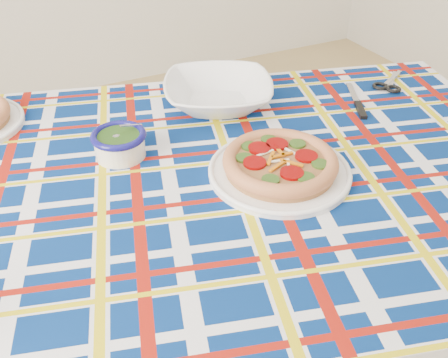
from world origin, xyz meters
name	(u,v)px	position (x,y,z in m)	size (l,w,h in m)	color
floor	(233,315)	(0.00, 0.00, 0.00)	(4.00, 4.00, 0.00)	tan
dining_table	(203,203)	(-0.17, -0.17, 0.67)	(1.78, 1.37, 0.74)	brown
tablecloth	(203,195)	(-0.17, -0.17, 0.69)	(1.61, 1.02, 0.10)	navy
main_focaccia_plate	(280,162)	(-0.02, -0.24, 0.78)	(0.32, 0.32, 0.06)	#956035
pesto_bowl	(119,142)	(-0.31, -0.01, 0.78)	(0.13, 0.13, 0.08)	#17330D
serving_bowl	(218,93)	(0.00, 0.12, 0.78)	(0.29, 0.29, 0.07)	white
table_knife	(353,93)	(0.38, 0.01, 0.75)	(0.23, 0.02, 0.01)	silver
kitchen_scissors	(393,78)	(0.54, 0.03, 0.75)	(0.18, 0.09, 0.02)	silver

